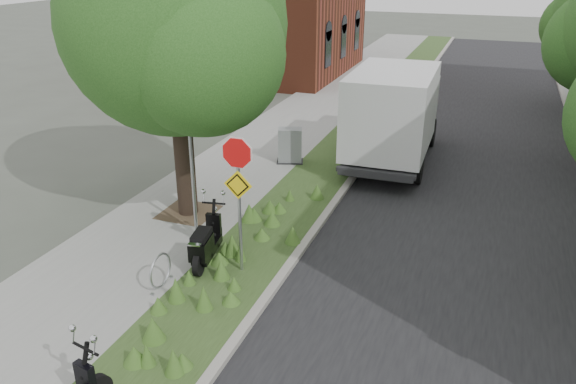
{
  "coord_description": "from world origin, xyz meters",
  "views": [
    {
      "loc": [
        3.33,
        -9.12,
        6.63
      ],
      "look_at": [
        -1.0,
        2.48,
        1.3
      ],
      "focal_mm": 35.0,
      "sensor_mm": 36.0,
      "label": 1
    }
  ],
  "objects_px": {
    "scooter_near": "(205,247)",
    "box_truck": "(394,111)",
    "sign_assembly": "(238,178)",
    "utility_cabinet": "(290,146)"
  },
  "relations": [
    {
      "from": "scooter_near",
      "to": "box_truck",
      "type": "distance_m",
      "value": 8.93
    },
    {
      "from": "scooter_near",
      "to": "utility_cabinet",
      "type": "xyz_separation_m",
      "value": [
        -0.54,
        6.94,
        0.12
      ]
    },
    {
      "from": "sign_assembly",
      "to": "utility_cabinet",
      "type": "height_order",
      "value": "sign_assembly"
    },
    {
      "from": "box_truck",
      "to": "utility_cabinet",
      "type": "relative_size",
      "value": 5.3
    },
    {
      "from": "sign_assembly",
      "to": "utility_cabinet",
      "type": "bearing_deg",
      "value": 101.48
    },
    {
      "from": "sign_assembly",
      "to": "utility_cabinet",
      "type": "xyz_separation_m",
      "value": [
        -1.4,
        6.89,
        -1.65
      ]
    },
    {
      "from": "sign_assembly",
      "to": "scooter_near",
      "type": "height_order",
      "value": "sign_assembly"
    },
    {
      "from": "sign_assembly",
      "to": "box_truck",
      "type": "height_order",
      "value": "sign_assembly"
    },
    {
      "from": "sign_assembly",
      "to": "box_truck",
      "type": "distance_m",
      "value": 8.6
    },
    {
      "from": "sign_assembly",
      "to": "scooter_near",
      "type": "distance_m",
      "value": 1.97
    }
  ]
}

